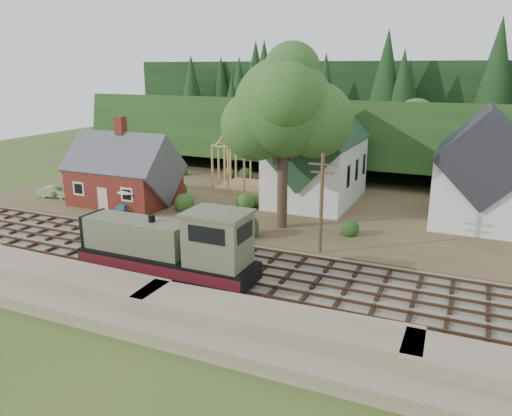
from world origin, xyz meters
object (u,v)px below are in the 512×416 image
at_px(locomotive, 172,248).
at_px(car_green, 55,192).
at_px(car_blue, 123,209).
at_px(patio_set, 129,190).
at_px(car_red, 476,220).

bearing_deg(locomotive, car_green, 151.80).
height_order(car_blue, patio_set, patio_set).
distance_m(car_blue, patio_set, 1.87).
bearing_deg(locomotive, patio_set, 137.66).
bearing_deg(car_green, locomotive, -129.90).
xyz_separation_m(car_green, car_red, (42.32, 7.42, 0.04)).
relative_size(car_green, car_red, 0.79).
distance_m(car_green, patio_set, 11.54).
height_order(locomotive, car_green, locomotive).
bearing_deg(locomotive, car_blue, 140.26).
height_order(locomotive, patio_set, locomotive).
relative_size(car_green, patio_set, 1.41).
relative_size(car_red, patio_set, 1.80).
bearing_deg(car_red, car_green, 108.76).
distance_m(car_red, patio_set, 32.29).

